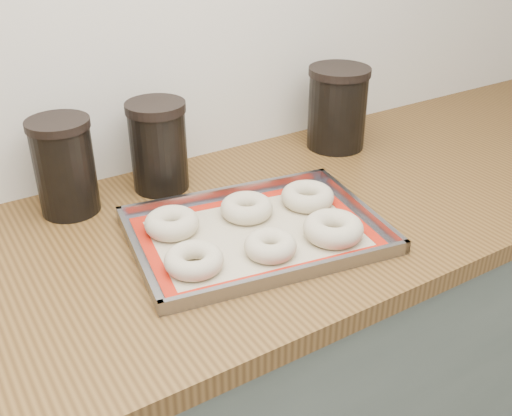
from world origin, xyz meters
TOP-DOWN VIEW (x-y plane):
  - cabinet at (0.00, 1.68)m, footprint 3.00×0.65m
  - countertop at (0.00, 1.68)m, footprint 3.06×0.68m
  - baking_tray at (0.02, 1.61)m, footprint 0.51×0.40m
  - baking_mat at (0.02, 1.61)m, footprint 0.46×0.35m
  - bagel_front_left at (-0.13, 1.57)m, footprint 0.13×0.13m
  - bagel_front_mid at (0.01, 1.54)m, footprint 0.10×0.10m
  - bagel_front_right at (0.13, 1.52)m, footprint 0.11×0.11m
  - bagel_back_left at (-0.11, 1.70)m, footprint 0.12×0.12m
  - bagel_back_mid at (0.04, 1.68)m, footprint 0.13×0.13m
  - bagel_back_right at (0.17, 1.65)m, footprint 0.13×0.13m
  - canister_left at (-0.24, 1.90)m, footprint 0.12×0.12m
  - canister_mid at (-0.05, 1.89)m, footprint 0.12×0.12m
  - canister_right at (0.42, 1.87)m, footprint 0.15×0.15m

SIDE VIEW (x-z plane):
  - cabinet at x=0.00m, z-range 0.00..0.86m
  - countertop at x=0.00m, z-range 0.86..0.90m
  - baking_mat at x=0.02m, z-range 0.90..0.91m
  - baking_tray at x=0.02m, z-range 0.89..0.92m
  - bagel_front_left at x=-0.13m, z-range 0.90..0.94m
  - bagel_front_mid at x=0.01m, z-range 0.90..0.94m
  - bagel_back_right at x=0.17m, z-range 0.90..0.94m
  - bagel_back_mid at x=0.04m, z-range 0.90..0.94m
  - bagel_back_left at x=-0.11m, z-range 0.90..0.94m
  - bagel_front_right at x=0.13m, z-range 0.90..0.94m
  - canister_mid at x=-0.05m, z-range 0.90..1.09m
  - canister_left at x=-0.24m, z-range 0.90..1.09m
  - canister_right at x=0.42m, z-range 0.90..1.10m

